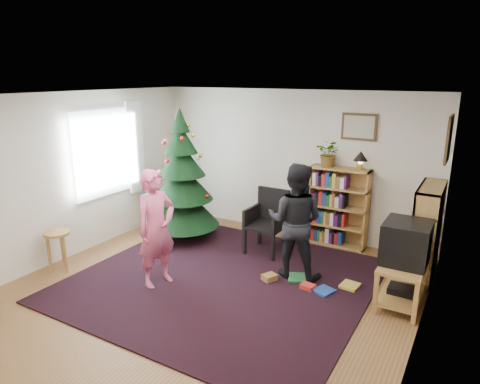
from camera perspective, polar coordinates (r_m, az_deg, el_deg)
The scene contains 23 objects.
floor at distance 5.79m, azimuth -3.91°, elevation -12.84°, with size 5.00×5.00×0.00m, color brown.
ceiling at distance 5.10m, azimuth -4.43°, elevation 12.71°, with size 5.00×5.00×0.00m, color white.
wall_back at distance 7.45m, azimuth 6.69°, elevation 3.82°, with size 5.00×0.02×2.50m, color silver.
wall_front at distance 3.66m, azimuth -26.98°, elevation -10.37°, with size 5.00×0.02×2.50m, color silver.
wall_left at distance 6.99m, azimuth -21.41°, elevation 2.07°, with size 0.02×5.00×2.50m, color silver.
wall_right at distance 4.48m, azimuth 23.51°, elevation -5.32°, with size 0.02×5.00×2.50m, color silver.
rug at distance 6.01m, azimuth -2.28°, elevation -11.60°, with size 3.80×3.60×0.02m, color black.
window_pane at distance 7.30m, azimuth -17.80°, elevation 4.94°, with size 0.04×1.20×1.40m, color silver.
curtain at distance 7.75m, azimuth -13.79°, elevation 5.81°, with size 0.06×0.35×1.60m, color white.
picture_back at distance 6.95m, azimuth 15.61°, elevation 8.37°, with size 0.55×0.03×0.42m.
picture_right at distance 6.02m, azimuth 26.10°, elevation 6.36°, with size 0.03×0.50×0.60m.
christmas_tree at distance 7.25m, azimuth -7.69°, elevation 0.83°, with size 1.23×1.23×2.22m.
bookshelf_back at distance 7.14m, azimuth 12.98°, elevation -1.85°, with size 0.95×0.30×1.30m.
bookshelf_right at distance 6.43m, azimuth 23.63°, elevation -4.72°, with size 0.30×0.95×1.30m.
tv_stand at distance 5.69m, azimuth 20.83°, elevation -10.75°, with size 0.50×0.90×0.55m.
crt_tv at distance 5.50m, azimuth 21.28°, elevation -6.27°, with size 0.54×0.58×0.50m.
armchair at distance 6.76m, azimuth 3.93°, elevation -3.54°, with size 0.56×0.56×1.01m.
stool at distance 6.63m, azimuth -23.16°, elevation -5.99°, with size 0.36×0.36×0.59m.
person_standing at distance 5.71m, azimuth -11.09°, elevation -4.81°, with size 0.58×0.38×1.58m, color #D25478.
person_by_chair at distance 5.87m, azimuth 7.37°, elevation -3.90°, with size 0.78×0.61×1.61m, color black.
potted_plant at distance 7.00m, azimuth 11.84°, elevation 5.07°, with size 0.39×0.34×0.44m, color gray.
table_lamp at distance 6.86m, azimuth 15.79°, elevation 4.47°, with size 0.22×0.22×0.30m.
floor_clutter at distance 5.91m, azimuth 9.20°, elevation -11.96°, with size 1.21×0.56×0.08m.
Camera 1 is at (2.88, -4.21, 2.74)m, focal length 32.00 mm.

